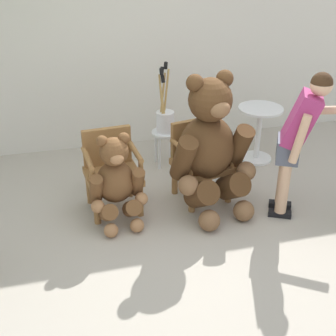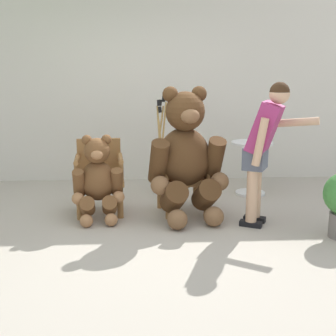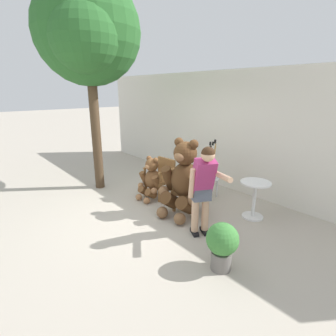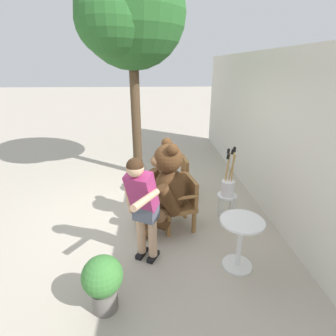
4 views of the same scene
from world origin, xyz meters
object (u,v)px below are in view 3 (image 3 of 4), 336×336
(wooden_chair_left, at_px, (161,176))
(brush_bucket, at_px, (212,170))
(wooden_chair_right, at_px, (192,188))
(person_visitor, at_px, (203,184))
(white_stool, at_px, (211,182))
(teddy_bear_large, at_px, (183,179))
(teddy_bear_small, at_px, (151,179))
(patio_tree, at_px, (87,33))
(round_side_table, at_px, (254,196))
(potted_plant, at_px, (222,243))

(wooden_chair_left, distance_m, brush_bucket, 1.14)
(wooden_chair_right, xyz_separation_m, person_visitor, (0.83, -0.59, 0.46))
(person_visitor, relative_size, white_stool, 3.39)
(teddy_bear_large, height_order, teddy_bear_small, teddy_bear_large)
(wooden_chair_left, bearing_deg, brush_bucket, 46.09)
(wooden_chair_right, height_order, patio_tree, patio_tree)
(round_side_table, bearing_deg, potted_plant, -71.13)
(teddy_bear_small, height_order, potted_plant, teddy_bear_small)
(wooden_chair_left, distance_m, person_visitor, 1.95)
(round_side_table, bearing_deg, person_visitor, -97.97)
(wooden_chair_right, relative_size, patio_tree, 0.18)
(wooden_chair_left, bearing_deg, wooden_chair_right, -0.06)
(teddy_bear_large, distance_m, white_stool, 1.16)
(wooden_chair_right, bearing_deg, round_side_table, 33.65)
(person_visitor, height_order, brush_bucket, person_visitor)
(round_side_table, bearing_deg, patio_tree, -154.69)
(wooden_chair_left, xyz_separation_m, wooden_chair_right, (0.98, -0.00, 0.00))
(wooden_chair_right, relative_size, potted_plant, 1.26)
(teddy_bear_large, relative_size, round_side_table, 2.08)
(teddy_bear_small, distance_m, brush_bucket, 1.36)
(brush_bucket, relative_size, potted_plant, 1.27)
(teddy_bear_small, bearing_deg, wooden_chair_left, 91.78)
(wooden_chair_left, distance_m, teddy_bear_small, 0.29)
(wooden_chair_left, distance_m, round_side_table, 2.09)
(teddy_bear_large, relative_size, white_stool, 3.26)
(teddy_bear_small, bearing_deg, brush_bucket, 55.04)
(teddy_bear_small, bearing_deg, round_side_table, 25.98)
(wooden_chair_right, xyz_separation_m, white_stool, (-0.19, 0.81, -0.11))
(round_side_table, height_order, potted_plant, round_side_table)
(person_visitor, bearing_deg, white_stool, 125.96)
(wooden_chair_left, height_order, white_stool, wooden_chair_left)
(person_visitor, xyz_separation_m, potted_plant, (0.75, -0.41, -0.53))
(patio_tree, bearing_deg, wooden_chair_left, 34.08)
(white_stool, distance_m, patio_tree, 4.15)
(white_stool, bearing_deg, round_side_table, -7.00)
(white_stool, bearing_deg, person_visitor, -54.04)
(person_visitor, bearing_deg, wooden_chair_right, 144.57)
(brush_bucket, xyz_separation_m, patio_tree, (-2.11, -1.71, 2.85))
(teddy_bear_large, height_order, person_visitor, person_visitor)
(wooden_chair_right, xyz_separation_m, patio_tree, (-2.30, -0.89, 3.03))
(potted_plant, bearing_deg, brush_bucket, 134.19)
(person_visitor, bearing_deg, teddy_bear_large, 157.66)
(white_stool, distance_m, brush_bucket, 0.29)
(teddy_bear_large, xyz_separation_m, teddy_bear_small, (-1.00, -0.03, -0.26))
(white_stool, xyz_separation_m, round_side_table, (1.19, -0.15, 0.09))
(teddy_bear_small, height_order, white_stool, teddy_bear_small)
(teddy_bear_small, bearing_deg, white_stool, 54.90)
(wooden_chair_left, relative_size, round_side_table, 1.19)
(brush_bucket, distance_m, patio_tree, 3.93)
(brush_bucket, bearing_deg, person_visitor, -53.97)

